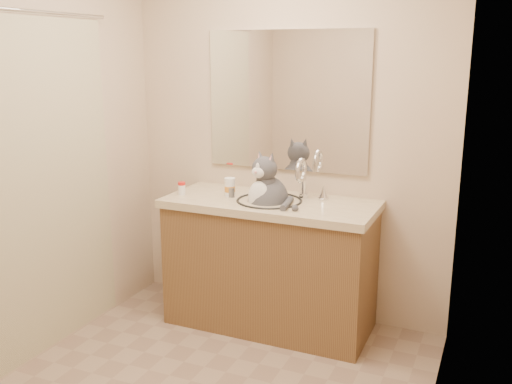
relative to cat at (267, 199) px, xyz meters
The scene contains 8 objects.
room 1.00m from the cat, 89.41° to the right, with size 2.22×2.52×2.42m.
vanity 0.42m from the cat, 68.74° to the left, with size 1.34×0.59×1.12m.
mirror 0.66m from the cat, 88.15° to the left, with size 1.10×0.02×0.90m, color white.
shower_curtain 1.35m from the cat, 141.13° to the right, with size 0.02×1.30×1.93m.
cat is the anchor object (origin of this frame).
pill_bottle_redcap 0.59m from the cat, behind, with size 0.06×0.06×0.08m.
pill_bottle_orange 0.28m from the cat, behind, with size 0.08×0.08×0.12m.
grey_canister 0.25m from the cat, behind, with size 0.04×0.04×0.06m.
Camera 1 is at (1.31, -2.26, 1.76)m, focal length 40.00 mm.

